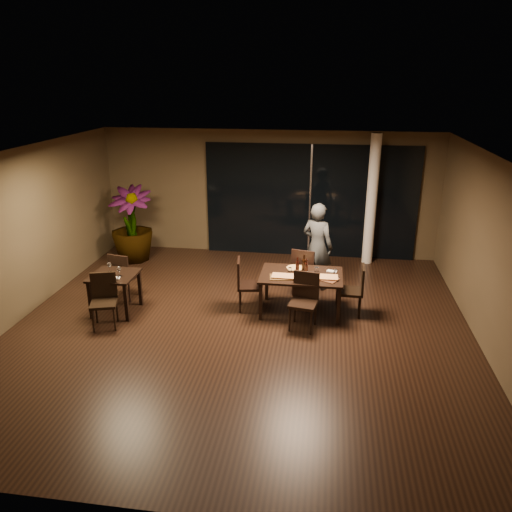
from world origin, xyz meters
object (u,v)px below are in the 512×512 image
at_px(diner, 317,246).
at_px(bottle_b, 306,267).
at_px(potted_plant, 131,224).
at_px(chair_main_left, 245,282).
at_px(bottle_a, 297,265).
at_px(main_table, 301,278).
at_px(side_table, 115,281).
at_px(bottle_c, 304,264).
at_px(chair_main_right, 356,288).
at_px(chair_side_far, 123,274).
at_px(chair_side_near, 104,297).
at_px(chair_main_near, 304,297).
at_px(chair_main_far, 304,269).

height_order(diner, bottle_b, diner).
bearing_deg(potted_plant, diner, -13.29).
xyz_separation_m(chair_main_left, bottle_a, (0.96, 0.09, 0.35)).
relative_size(main_table, side_table, 1.88).
xyz_separation_m(bottle_a, bottle_c, (0.12, 0.04, 0.02)).
bearing_deg(bottle_a, chair_main_right, -1.29).
bearing_deg(chair_side_far, bottle_b, -168.92).
relative_size(chair_main_right, chair_side_near, 1.00).
bearing_deg(diner, chair_main_left, 68.33).
height_order(chair_side_far, chair_side_near, chair_side_far).
bearing_deg(chair_side_far, chair_side_near, 107.14).
xyz_separation_m(chair_side_far, chair_side_near, (0.10, -1.08, -0.00)).
bearing_deg(side_table, chair_side_far, 98.20).
height_order(side_table, chair_side_far, chair_side_far).
bearing_deg(diner, bottle_c, 103.81).
relative_size(chair_main_near, chair_main_left, 1.00).
xyz_separation_m(chair_main_far, bottle_b, (0.07, -0.72, 0.34)).
xyz_separation_m(chair_main_near, chair_main_left, (-1.13, 0.53, 0.00)).
relative_size(chair_side_far, diner, 0.53).
bearing_deg(bottle_a, chair_main_left, -174.64).
bearing_deg(bottle_c, bottle_b, -58.67).
height_order(chair_main_left, bottle_a, bottle_a).
relative_size(chair_main_near, bottle_b, 3.34).
xyz_separation_m(chair_side_near, bottle_b, (3.46, 1.05, 0.37)).
height_order(main_table, chair_main_left, chair_main_left).
distance_m(chair_main_far, bottle_a, 0.78).
relative_size(main_table, chair_side_near, 1.58).
distance_m(chair_side_near, potted_plant, 3.34).
xyz_separation_m(chair_main_far, chair_main_near, (0.08, -1.31, -0.00)).
distance_m(potted_plant, bottle_c, 4.66).
relative_size(side_table, chair_main_near, 0.81).
height_order(chair_main_far, chair_side_near, chair_main_far).
bearing_deg(bottle_b, main_table, -165.18).
bearing_deg(chair_side_near, chair_main_left, 6.23).
relative_size(chair_main_near, diner, 0.55).
bearing_deg(side_table, bottle_c, 9.91).
bearing_deg(bottle_b, chair_main_right, 0.66).
bearing_deg(main_table, chair_main_left, -178.16).
bearing_deg(chair_side_far, chair_main_left, -170.50).
xyz_separation_m(chair_main_near, diner, (0.15, 1.75, 0.35)).
bearing_deg(bottle_c, main_table, -109.76).
bearing_deg(potted_plant, side_table, -75.13).
xyz_separation_m(chair_main_right, diner, (-0.74, 1.15, 0.37)).
height_order(main_table, side_table, same).
relative_size(chair_side_near, diner, 0.53).
xyz_separation_m(chair_main_near, chair_side_near, (-3.47, -0.46, -0.02)).
xyz_separation_m(bottle_a, bottle_b, (0.16, -0.03, -0.00)).
height_order(chair_side_far, diner, diner).
xyz_separation_m(chair_main_far, potted_plant, (-4.14, 1.47, 0.33)).
distance_m(chair_main_left, chair_side_near, 2.54).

